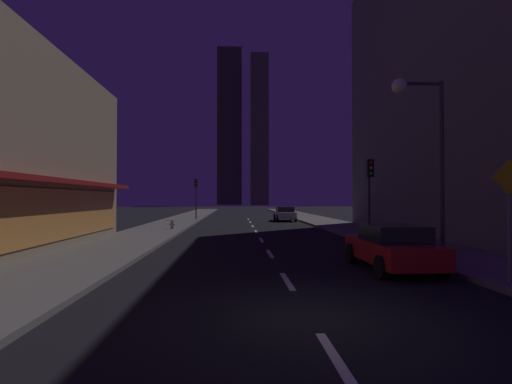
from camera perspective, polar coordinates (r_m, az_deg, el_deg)
ground_plane at (r=39.39m, az=-1.04°, el=-4.38°), size 78.00×136.00×0.10m
sidewalk_right at (r=40.25m, az=9.00°, el=-4.12°), size 4.00×76.00×0.15m
sidewalk_left at (r=39.74m, az=-11.20°, el=-4.15°), size 4.00×76.00×0.15m
lane_marking_center at (r=23.65m, az=0.37°, el=-6.53°), size 0.16×38.60×0.01m
building_apartment_right at (r=29.22m, az=31.12°, el=14.23°), size 11.00×20.00×19.78m
skyscraper_distant_tall at (r=141.43m, az=-4.00°, el=9.65°), size 8.79×8.26×56.66m
skyscraper_distant_mid at (r=134.52m, az=0.48°, el=9.20°), size 6.06×8.73×52.07m
car_parked_near at (r=13.07m, az=19.75°, el=-7.76°), size 1.98×4.24×1.45m
car_parked_far at (r=38.71m, az=4.35°, el=-3.27°), size 1.98×4.24×1.45m
fire_hydrant_far_left at (r=27.64m, az=-12.46°, el=-4.77°), size 0.42×0.30×0.65m
traffic_light_near_right at (r=20.42m, az=16.74°, el=1.58°), size 0.32×0.48×4.20m
traffic_light_far_left at (r=39.75m, az=-9.00°, el=0.34°), size 0.32×0.48×4.20m
street_lamp_right at (r=15.47m, az=23.41°, el=9.42°), size 1.96×0.56×6.58m
pedestrian_crossing_sign at (r=11.73m, az=33.76°, el=-2.19°), size 0.91×0.08×3.15m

